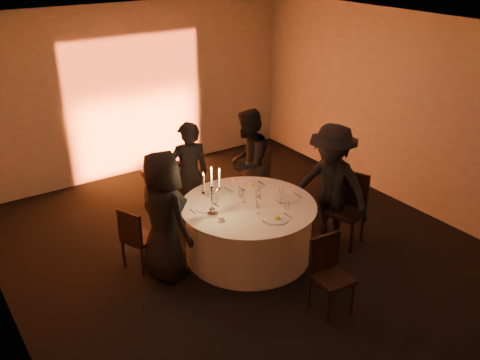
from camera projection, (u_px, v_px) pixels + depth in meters
floor at (248, 254)px, 7.34m from camera, size 7.00×7.00×0.00m
ceiling at (250, 31)px, 6.08m from camera, size 7.00×7.00×0.00m
wall_back at (135, 91)px, 9.35m from camera, size 7.00×0.00×7.00m
wall_right at (408, 113)px, 8.23m from camera, size 0.00×7.00×7.00m
uplighter_fixture at (148, 172)px, 9.73m from camera, size 0.25×0.12×0.10m
banquet_table at (248, 230)px, 7.18m from camera, size 1.80×1.80×0.77m
chair_left at (136, 236)px, 6.85m from camera, size 0.50×0.50×0.86m
chair_back_left at (166, 190)px, 8.00m from camera, size 0.51×0.51×0.93m
chair_back_right at (259, 177)px, 8.35m from camera, size 0.60×0.60×0.98m
chair_right at (349, 204)px, 7.44m from camera, size 0.58×0.58×1.03m
chair_front at (329, 270)px, 6.10m from camera, size 0.43×0.43×0.92m
guest_left at (164, 216)px, 6.57m from camera, size 0.68×0.91×1.70m
guest_back_left at (189, 176)px, 7.72m from camera, size 0.67×0.52×1.64m
guest_back_right at (248, 163)px, 8.11m from camera, size 1.03×0.98×1.68m
guest_right at (331, 187)px, 7.23m from camera, size 1.00×1.30×1.78m
plate_left at (204, 208)px, 6.91m from camera, size 0.36×0.25×0.01m
plate_back_left at (216, 191)px, 7.35m from camera, size 0.36×0.27×0.08m
plate_back_right at (252, 185)px, 7.52m from camera, size 0.35×0.29×0.08m
plate_right at (288, 198)px, 7.17m from camera, size 0.36×0.29×0.01m
plate_front at (277, 219)px, 6.64m from camera, size 0.36×0.28×0.08m
coffee_cup at (221, 219)px, 6.61m from camera, size 0.11×0.11×0.07m
candelabra at (212, 198)px, 6.67m from camera, size 0.28×0.14×0.67m
wine_glass_a at (244, 193)px, 7.03m from camera, size 0.07×0.07×0.19m
wine_glass_b at (281, 194)px, 7.01m from camera, size 0.07×0.07×0.19m
wine_glass_c at (258, 204)px, 6.72m from camera, size 0.07×0.07×0.19m
wine_glass_d at (260, 190)px, 7.09m from camera, size 0.07×0.07×0.19m
wine_glass_e at (215, 194)px, 7.00m from camera, size 0.07×0.07×0.19m
wine_glass_f at (232, 183)px, 7.31m from camera, size 0.07×0.07×0.19m
tumbler_a at (241, 193)px, 7.23m from camera, size 0.07×0.07×0.09m
tumbler_b at (287, 205)px, 6.90m from camera, size 0.07×0.07×0.09m
tumbler_c at (258, 204)px, 6.93m from camera, size 0.07×0.07×0.09m
tumbler_d at (258, 194)px, 7.21m from camera, size 0.07×0.07×0.09m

